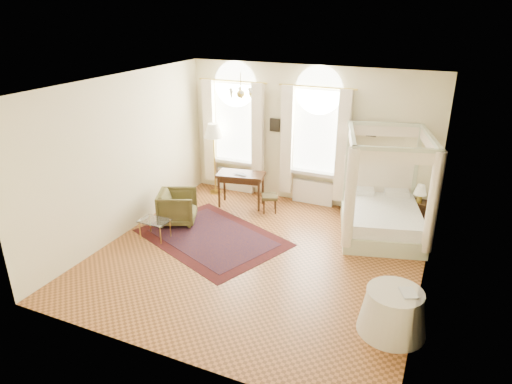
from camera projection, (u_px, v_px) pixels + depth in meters
ground at (257, 257)px, 8.85m from camera, size 6.00×6.00×0.00m
room_walls at (258, 160)px, 8.10m from camera, size 6.00×6.00×6.00m
window_left at (234, 136)px, 11.43m from camera, size 1.62×0.27×3.29m
window_right at (315, 146)px, 10.64m from camera, size 1.62×0.27×3.29m
chandelier at (241, 93)px, 9.10m from camera, size 0.51×0.45×0.50m
wall_pictures at (312, 127)px, 10.61m from camera, size 2.54×0.03×0.39m
canopy_bed at (382, 213)px, 9.51m from camera, size 2.12×2.38×2.21m
nightstand at (419, 213)px, 10.02m from camera, size 0.44×0.40×0.57m
nightstand_lamp at (420, 191)px, 9.79m from camera, size 0.27×0.27×0.40m
writing_desk at (241, 178)px, 10.85m from camera, size 1.19×0.77×0.83m
laptop at (241, 174)px, 10.74m from camera, size 0.33×0.24×0.02m
stool at (270, 198)px, 10.67m from camera, size 0.47×0.47×0.41m
armchair at (178, 207)px, 10.13m from camera, size 1.06×1.05×0.74m
coffee_table at (155, 222)px, 9.42m from camera, size 0.61×0.44×0.41m
floor_lamp at (214, 134)px, 11.30m from camera, size 0.47×0.47×1.83m
oriental_rug at (212, 237)px, 9.57m from camera, size 3.50×3.05×0.01m
side_table at (393, 311)px, 6.72m from camera, size 1.02×1.02×0.69m
book at (401, 293)px, 6.53m from camera, size 0.31×0.35×0.03m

